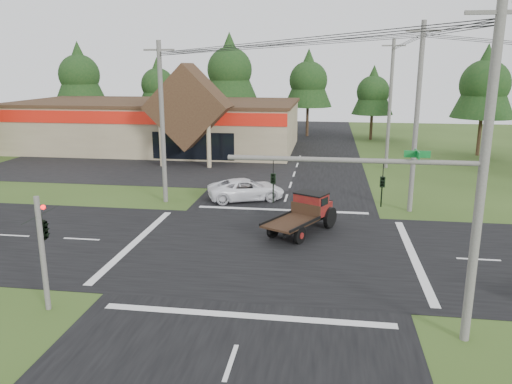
# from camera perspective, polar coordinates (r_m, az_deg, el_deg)

# --- Properties ---
(ground) EXTENTS (120.00, 120.00, 0.00)m
(ground) POSITION_cam_1_polar(r_m,az_deg,el_deg) (25.16, 1.50, -6.54)
(ground) COLOR #2F4518
(ground) RESTS_ON ground
(road_ns) EXTENTS (12.00, 120.00, 0.02)m
(road_ns) POSITION_cam_1_polar(r_m,az_deg,el_deg) (25.16, 1.50, -6.52)
(road_ns) COLOR black
(road_ns) RESTS_ON ground
(road_ew) EXTENTS (120.00, 12.00, 0.02)m
(road_ew) POSITION_cam_1_polar(r_m,az_deg,el_deg) (25.16, 1.50, -6.52)
(road_ew) COLOR black
(road_ew) RESTS_ON ground
(parking_apron) EXTENTS (28.00, 14.00, 0.02)m
(parking_apron) POSITION_cam_1_polar(r_m,az_deg,el_deg) (46.42, -13.06, 2.78)
(parking_apron) COLOR black
(parking_apron) RESTS_ON ground
(cvs_building) EXTENTS (30.40, 18.20, 9.19)m
(cvs_building) POSITION_cam_1_polar(r_m,az_deg,el_deg) (56.40, -10.98, 7.70)
(cvs_building) COLOR gray
(cvs_building) RESTS_ON ground
(traffic_signal_mast) EXTENTS (8.12, 0.24, 7.00)m
(traffic_signal_mast) POSITION_cam_1_polar(r_m,az_deg,el_deg) (16.78, 18.54, -2.05)
(traffic_signal_mast) COLOR #595651
(traffic_signal_mast) RESTS_ON ground
(traffic_signal_corner) EXTENTS (0.53, 2.48, 4.40)m
(traffic_signal_corner) POSITION_cam_1_polar(r_m,az_deg,el_deg) (19.78, -23.32, -2.79)
(traffic_signal_corner) COLOR #595651
(traffic_signal_corner) RESTS_ON ground
(utility_pole_nr) EXTENTS (2.00, 0.30, 11.00)m
(utility_pole_nr) POSITION_cam_1_polar(r_m,az_deg,el_deg) (16.90, 24.48, 1.75)
(utility_pole_nr) COLOR #595651
(utility_pole_nr) RESTS_ON ground
(utility_pole_nw) EXTENTS (2.00, 0.30, 10.50)m
(utility_pole_nw) POSITION_cam_1_polar(r_m,az_deg,el_deg) (33.35, -10.67, 7.89)
(utility_pole_nw) COLOR #595651
(utility_pole_nw) RESTS_ON ground
(utility_pole_ne) EXTENTS (2.00, 0.30, 11.50)m
(utility_pole_ne) POSITION_cam_1_polar(r_m,az_deg,el_deg) (31.96, 17.89, 8.10)
(utility_pole_ne) COLOR #595651
(utility_pole_ne) RESTS_ON ground
(utility_pole_n) EXTENTS (2.00, 0.30, 11.20)m
(utility_pole_n) POSITION_cam_1_polar(r_m,az_deg,el_deg) (45.79, 15.06, 9.75)
(utility_pole_n) COLOR #595651
(utility_pole_n) RESTS_ON ground
(tree_row_a) EXTENTS (6.72, 6.72, 12.12)m
(tree_row_a) POSITION_cam_1_polar(r_m,az_deg,el_deg) (71.33, -19.56, 12.71)
(tree_row_a) COLOR #332316
(tree_row_a) RESTS_ON ground
(tree_row_b) EXTENTS (5.60, 5.60, 10.10)m
(tree_row_b) POSITION_cam_1_polar(r_m,az_deg,el_deg) (69.25, -11.17, 12.11)
(tree_row_b) COLOR #332316
(tree_row_b) RESTS_ON ground
(tree_row_c) EXTENTS (7.28, 7.28, 13.13)m
(tree_row_c) POSITION_cam_1_polar(r_m,az_deg,el_deg) (65.62, -3.03, 14.01)
(tree_row_c) COLOR #332316
(tree_row_c) RESTS_ON ground
(tree_row_d) EXTENTS (6.16, 6.16, 11.11)m
(tree_row_d) POSITION_cam_1_polar(r_m,az_deg,el_deg) (65.45, 6.00, 12.78)
(tree_row_d) COLOR #332316
(tree_row_d) RESTS_ON ground
(tree_row_e) EXTENTS (5.04, 5.04, 9.09)m
(tree_row_e) POSITION_cam_1_polar(r_m,az_deg,el_deg) (63.66, 13.25, 11.24)
(tree_row_e) COLOR #332316
(tree_row_e) RESTS_ON ground
(tree_side_ne) EXTENTS (6.16, 6.16, 11.11)m
(tree_side_ne) POSITION_cam_1_polar(r_m,az_deg,el_deg) (55.54, 24.72, 11.35)
(tree_side_ne) COLOR #332316
(tree_side_ne) RESTS_ON ground
(antique_flatbed_truck) EXTENTS (4.12, 5.41, 2.13)m
(antique_flatbed_truck) POSITION_cam_1_polar(r_m,az_deg,el_deg) (27.25, 5.19, -2.59)
(antique_flatbed_truck) COLOR #560C11
(antique_flatbed_truck) RESTS_ON ground
(white_pickup) EXTENTS (5.72, 4.14, 1.45)m
(white_pickup) POSITION_cam_1_polar(r_m,az_deg,el_deg) (34.10, -1.13, 0.31)
(white_pickup) COLOR white
(white_pickup) RESTS_ON ground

